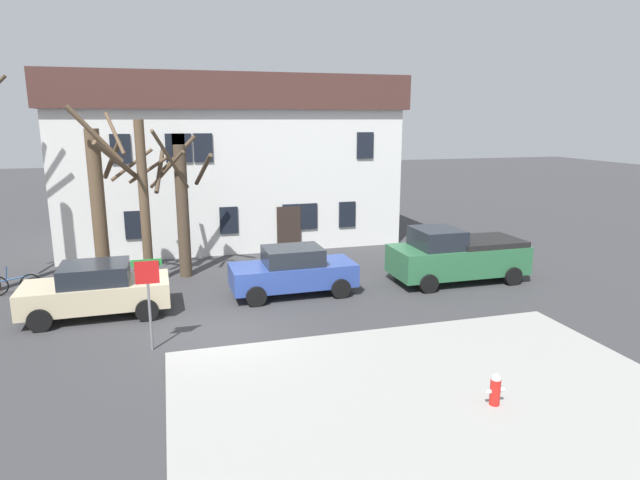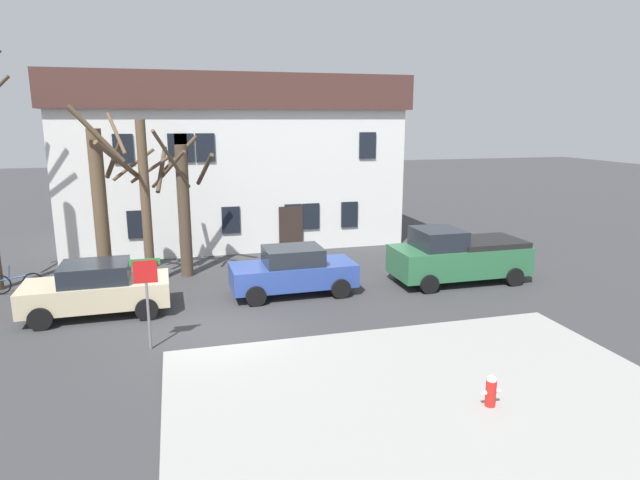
% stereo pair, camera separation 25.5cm
% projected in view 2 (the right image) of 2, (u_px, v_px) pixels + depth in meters
% --- Properties ---
extents(ground_plane, '(120.00, 120.00, 0.00)m').
position_uv_depth(ground_plane, '(221.00, 331.00, 15.64)').
color(ground_plane, '#38383A').
extents(sidewalk_slab, '(11.21, 8.08, 0.12)m').
position_uv_depth(sidewalk_slab, '(432.00, 402.00, 11.60)').
color(sidewalk_slab, '#999993').
rests_on(sidewalk_slab, ground_plane).
extents(building_main, '(15.98, 7.62, 7.95)m').
position_uv_depth(building_main, '(232.00, 159.00, 27.04)').
color(building_main, white).
rests_on(building_main, ground_plane).
extents(tree_bare_mid, '(2.29, 2.61, 6.47)m').
position_uv_depth(tree_bare_mid, '(102.00, 201.00, 19.40)').
color(tree_bare_mid, brown).
rests_on(tree_bare_mid, ground_plane).
extents(tree_bare_far, '(2.79, 3.14, 6.23)m').
position_uv_depth(tree_bare_far, '(147.00, 196.00, 19.51)').
color(tree_bare_far, brown).
rests_on(tree_bare_far, ground_plane).
extents(tree_bare_end, '(2.17, 1.85, 5.40)m').
position_uv_depth(tree_bare_end, '(184.00, 206.00, 20.65)').
color(tree_bare_end, '#4C3D2D').
rests_on(tree_bare_end, ground_plane).
extents(car_beige_sedan, '(4.37, 2.17, 1.66)m').
position_uv_depth(car_beige_sedan, '(97.00, 289.00, 16.83)').
color(car_beige_sedan, '#C6B793').
rests_on(car_beige_sedan, ground_plane).
extents(car_blue_sedan, '(4.32, 2.02, 1.68)m').
position_uv_depth(car_blue_sedan, '(293.00, 271.00, 18.77)').
color(car_blue_sedan, '#2D4799').
rests_on(car_blue_sedan, ground_plane).
extents(pickup_truck_green, '(5.03, 2.32, 2.06)m').
position_uv_depth(pickup_truck_green, '(458.00, 256.00, 20.22)').
color(pickup_truck_green, '#2D6B42').
rests_on(pickup_truck_green, ground_plane).
extents(fire_hydrant, '(0.42, 0.22, 0.70)m').
position_uv_depth(fire_hydrant, '(491.00, 390.00, 11.27)').
color(fire_hydrant, red).
rests_on(fire_hydrant, sidewalk_slab).
extents(street_sign_pole, '(0.76, 0.07, 2.49)m').
position_uv_depth(street_sign_pole, '(146.00, 286.00, 14.04)').
color(street_sign_pole, slate).
rests_on(street_sign_pole, ground_plane).
extents(bicycle_leaning, '(1.75, 0.06, 1.03)m').
position_uv_depth(bicycle_leaning, '(17.00, 283.00, 18.96)').
color(bicycle_leaning, black).
rests_on(bicycle_leaning, ground_plane).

